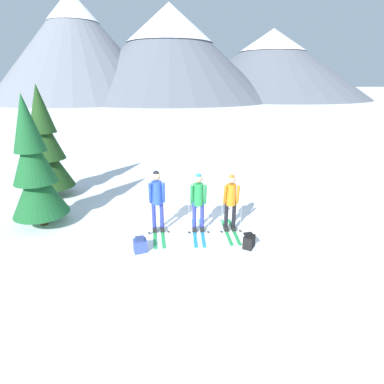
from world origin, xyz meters
name	(u,v)px	position (x,y,z in m)	size (l,w,h in m)	color
ground_plane	(189,227)	(0.00, 0.00, 0.00)	(400.00, 400.00, 0.00)	white
skier_in_blue	(157,198)	(-0.92, -0.06, 1.03)	(0.61, 1.81, 1.81)	green
skier_in_green	(198,199)	(0.19, -0.32, 0.97)	(0.65, 1.73, 1.73)	#1E84D1
skier_in_orange	(231,200)	(1.09, -0.50, 0.95)	(0.60, 1.61, 1.68)	green
pine_tree_near	(46,148)	(-4.33, 3.76, 1.83)	(1.66, 1.66, 4.01)	#51381E
pine_tree_mid	(34,169)	(-4.19, 1.22, 1.73)	(1.57, 1.57, 3.78)	#51381E
backpack_on_snow_front	(249,241)	(1.22, -1.55, 0.19)	(0.39, 0.40, 0.38)	black
backpack_on_snow_beside	(140,245)	(-1.52, -1.07, 0.19)	(0.34, 0.28, 0.38)	#384C99
mountain_ridge_distant	(144,55)	(5.72, 65.34, 9.51)	(120.28, 49.88, 20.55)	slate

